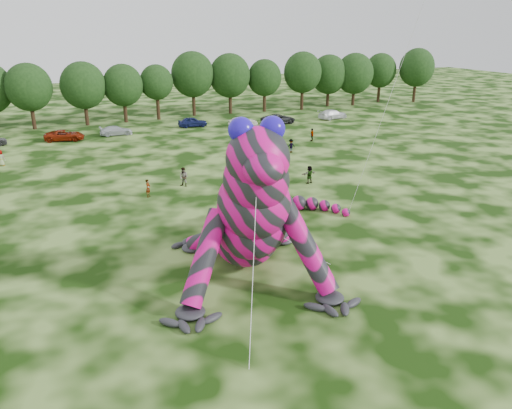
{
  "coord_description": "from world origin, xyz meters",
  "views": [
    {
      "loc": [
        -15.96,
        -23.31,
        14.67
      ],
      "look_at": [
        -4.51,
        3.7,
        4.0
      ],
      "focal_mm": 35.0,
      "sensor_mm": 36.0,
      "label": 1
    }
  ],
  "objects": [
    {
      "name": "tree_17",
      "position": [
        51.95,
        56.66,
        5.15
      ],
      "size": [
        6.98,
        6.28,
        10.3
      ],
      "primitive_type": null,
      "color": "black",
      "rests_on": "ground"
    },
    {
      "name": "tree_14",
      "position": [
        33.46,
        58.72,
        4.7
      ],
      "size": [
        6.82,
        6.14,
        9.4
      ],
      "primitive_type": null,
      "color": "black",
      "rests_on": "ground"
    },
    {
      "name": "spectator_2",
      "position": [
        10.86,
        29.16,
        0.82
      ],
      "size": [
        1.07,
        0.63,
        1.64
      ],
      "primitive_type": "imported",
      "rotation": [
        0.0,
        0.0,
        3.12
      ],
      "color": "gray",
      "rests_on": "ground"
    },
    {
      "name": "tree_10",
      "position": [
        7.4,
        58.58,
        5.25
      ],
      "size": [
        7.09,
        6.38,
        10.5
      ],
      "primitive_type": null,
      "color": "black",
      "rests_on": "ground"
    },
    {
      "name": "tree_8",
      "position": [
        -4.22,
        56.99,
        4.47
      ],
      "size": [
        6.14,
        5.53,
        8.94
      ],
      "primitive_type": null,
      "color": "black",
      "rests_on": "ground"
    },
    {
      "name": "car_2",
      "position": [
        -13.9,
        46.76,
        0.71
      ],
      "size": [
        5.4,
        3.17,
        1.41
      ],
      "primitive_type": "imported",
      "rotation": [
        0.0,
        0.0,
        1.4
      ],
      "color": "maroon",
      "rests_on": "ground"
    },
    {
      "name": "car_4",
      "position": [
        4.4,
        49.21,
        0.74
      ],
      "size": [
        4.45,
        2.08,
        1.47
      ],
      "primitive_type": "imported",
      "rotation": [
        0.0,
        0.0,
        1.49
      ],
      "color": "#141B4E",
      "rests_on": "ground"
    },
    {
      "name": "tree_9",
      "position": [
        1.06,
        57.35,
        4.34
      ],
      "size": [
        5.27,
        4.74,
        8.68
      ],
      "primitive_type": null,
      "color": "black",
      "rests_on": "ground"
    },
    {
      "name": "tree_11",
      "position": [
        13.79,
        58.2,
        5.03
      ],
      "size": [
        7.01,
        6.31,
        10.07
      ],
      "primitive_type": null,
      "color": "black",
      "rests_on": "ground"
    },
    {
      "name": "spectator_0",
      "position": [
        -8.31,
        19.49,
        0.81
      ],
      "size": [
        0.65,
        0.71,
        1.62
      ],
      "primitive_type": "imported",
      "rotation": [
        0.0,
        0.0,
        0.99
      ],
      "color": "gray",
      "rests_on": "ground"
    },
    {
      "name": "spectator_4",
      "position": [
        -21.0,
        36.16,
        0.87
      ],
      "size": [
        1.0,
        0.85,
        1.75
      ],
      "primitive_type": "imported",
      "rotation": [
        0.0,
        0.0,
        2.73
      ],
      "color": "gray",
      "rests_on": "ground"
    },
    {
      "name": "tree_15",
      "position": [
        38.47,
        57.77,
        4.82
      ],
      "size": [
        7.17,
        6.45,
        9.63
      ],
      "primitive_type": null,
      "color": "black",
      "rests_on": "ground"
    },
    {
      "name": "tree_7",
      "position": [
        -10.08,
        56.8,
        4.74
      ],
      "size": [
        6.68,
        6.01,
        9.48
      ],
      "primitive_type": null,
      "color": "black",
      "rests_on": "ground"
    },
    {
      "name": "tree_16",
      "position": [
        45.45,
        59.37,
        4.69
      ],
      "size": [
        6.26,
        5.63,
        9.37
      ],
      "primitive_type": null,
      "color": "black",
      "rests_on": "ground"
    },
    {
      "name": "inflatable_gecko",
      "position": [
        -5.08,
        4.7,
        5.14
      ],
      "size": [
        21.19,
        23.7,
        10.29
      ],
      "primitive_type": null,
      "rotation": [
        0.0,
        0.0,
        -0.21
      ],
      "color": "#D2097C",
      "rests_on": "ground"
    },
    {
      "name": "tree_13",
      "position": [
        27.13,
        57.13,
        5.06
      ],
      "size": [
        6.83,
        6.15,
        10.13
      ],
      "primitive_type": null,
      "color": "black",
      "rests_on": "ground"
    },
    {
      "name": "car_6",
      "position": [
        17.36,
        46.34,
        0.76
      ],
      "size": [
        5.69,
        3.1,
        1.51
      ],
      "primitive_type": "imported",
      "rotation": [
        0.0,
        0.0,
        1.68
      ],
      "color": "#2A2A2C",
      "rests_on": "ground"
    },
    {
      "name": "tree_12",
      "position": [
        20.01,
        57.74,
        4.49
      ],
      "size": [
        5.99,
        5.39,
        8.97
      ],
      "primitive_type": null,
      "color": "black",
      "rests_on": "ground"
    },
    {
      "name": "spectator_5",
      "position": [
        6.96,
        17.46,
        0.87
      ],
      "size": [
        1.68,
        0.76,
        1.74
      ],
      "primitive_type": "imported",
      "rotation": [
        0.0,
        0.0,
        3.3
      ],
      "color": "gray",
      "rests_on": "ground"
    },
    {
      "name": "ground",
      "position": [
        0.0,
        0.0,
        0.0
      ],
      "size": [
        240.0,
        240.0,
        0.0
      ],
      "primitive_type": "plane",
      "color": "#16330A",
      "rests_on": "ground"
    },
    {
      "name": "car_3",
      "position": [
        -7.09,
        47.58,
        0.64
      ],
      "size": [
        4.44,
        1.85,
        1.28
      ],
      "primitive_type": "imported",
      "rotation": [
        0.0,
        0.0,
        1.56
      ],
      "color": "#B9BFC2",
      "rests_on": "ground"
    },
    {
      "name": "flying_kite",
      "position": [
        7.78,
        4.8,
        15.62
      ],
      "size": [
        2.72,
        5.09,
        17.84
      ],
      "color": "red",
      "rests_on": "ground"
    },
    {
      "name": "car_7",
      "position": [
        27.34,
        46.72,
        0.75
      ],
      "size": [
        5.5,
        3.08,
        1.51
      ],
      "primitive_type": "imported",
      "rotation": [
        0.0,
        0.0,
        1.77
      ],
      "color": "white",
      "rests_on": "ground"
    },
    {
      "name": "car_5",
      "position": [
        11.4,
        46.34,
        0.7
      ],
      "size": [
        4.3,
        1.65,
        1.4
      ],
      "primitive_type": "imported",
      "rotation": [
        0.0,
        0.0,
        1.61
      ],
      "color": "beige",
      "rests_on": "ground"
    },
    {
      "name": "tree_6",
      "position": [
        -17.56,
        56.68,
        4.75
      ],
      "size": [
        6.52,
        5.86,
        9.49
      ],
      "primitive_type": null,
      "color": "black",
      "rests_on": "ground"
    },
    {
      "name": "spectator_3",
      "position": [
        16.21,
        33.6,
        0.85
      ],
      "size": [
        0.98,
        1.02,
        1.71
      ],
      "primitive_type": "imported",
      "rotation": [
        0.0,
        0.0,
        3.98
      ],
      "color": "gray",
      "rests_on": "ground"
    },
    {
      "name": "spectator_1",
      "position": [
        -4.56,
        21.21,
        0.93
      ],
      "size": [
        1.11,
        1.14,
        1.85
      ],
      "primitive_type": "imported",
      "rotation": [
        0.0,
        0.0,
        5.41
      ],
      "color": "gray",
      "rests_on": "ground"
    }
  ]
}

